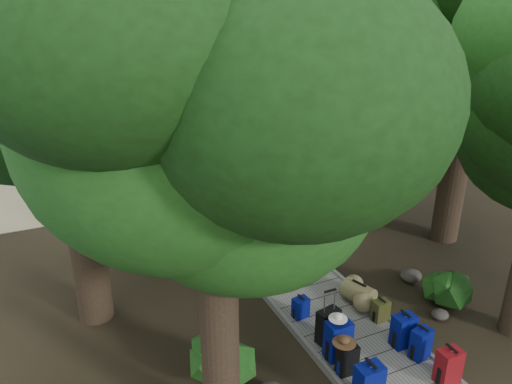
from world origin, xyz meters
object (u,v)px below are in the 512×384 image
backpack_right_d (381,309)px  backpack_right_c (404,329)px  sun_lounger (237,141)px  lone_suitcase_on_sand (189,157)px  kayak (96,161)px  backpack_left_b (347,358)px  backpack_left_d (301,307)px  duffel_right_khaki (358,293)px  backpack_right_b (421,342)px  backpack_left_c (338,338)px  suitcase_on_boardwalk (328,326)px  backpack_left_a (369,383)px  backpack_right_a (449,364)px

backpack_right_d → backpack_right_c: bearing=-98.9°
backpack_right_c → sun_lounger: size_ratio=0.37×
backpack_right_d → lone_suitcase_on_sand: size_ratio=0.70×
backpack_right_c → kayak: 13.80m
backpack_left_b → backpack_left_d: size_ratio=1.32×
backpack_left_b → sun_lounger: size_ratio=0.33×
backpack_right_c → backpack_right_d: backpack_right_c is taller
backpack_right_d → duffel_right_khaki: backpack_right_d is taller
backpack_right_d → backpack_right_b: bearing=-93.3°
lone_suitcase_on_sand → sun_lounger: size_ratio=0.37×
backpack_left_b → duffel_right_khaki: (1.43, 1.66, -0.09)m
backpack_left_c → duffel_right_khaki: size_ratio=1.23×
duffel_right_khaki → suitcase_on_boardwalk: suitcase_on_boardwalk is taller
backpack_left_b → backpack_right_b: backpack_right_b is taller
backpack_left_a → sun_lounger: bearing=75.3°
duffel_right_khaki → sun_lounger: (2.06, 11.55, -0.02)m
backpack_right_b → backpack_left_a: bearing=-174.0°
lone_suitcase_on_sand → backpack_left_a: bearing=-80.2°
backpack_left_c → suitcase_on_boardwalk: 0.46m
backpack_left_a → backpack_right_c: bearing=31.0°
backpack_right_a → backpack_right_c: 1.07m
backpack_right_a → suitcase_on_boardwalk: bearing=127.3°
lone_suitcase_on_sand → backpack_right_c: bearing=-73.5°
backpack_left_c → sun_lounger: size_ratio=0.43×
backpack_left_d → backpack_right_b: 2.40m
backpack_left_c → backpack_right_b: (1.36, -0.64, -0.09)m
backpack_left_c → duffel_right_khaki: backpack_left_c is taller
suitcase_on_boardwalk → kayak: 12.85m
backpack_left_b → backpack_left_c: 0.43m
backpack_left_d → backpack_left_a: bearing=-100.5°
backpack_right_a → sun_lounger: (2.05, 14.11, -0.15)m
backpack_left_b → backpack_right_a: size_ratio=0.89×
backpack_right_c → suitcase_on_boardwalk: bearing=150.1°
backpack_left_c → backpack_left_b: bearing=-100.0°
backpack_right_b → backpack_left_b: bearing=159.2°
backpack_left_a → suitcase_on_boardwalk: bearing=81.1°
backpack_left_c → kayak: backpack_left_c is taller
lone_suitcase_on_sand → kayak: size_ratio=0.21×
kayak → backpack_left_d: bearing=-89.4°
backpack_right_d → duffel_right_khaki: bearing=92.0°
backpack_left_d → lone_suitcase_on_sand: (0.90, 10.18, 0.01)m
backpack_left_d → duffel_right_khaki: size_ratio=0.71×
backpack_right_b → backpack_right_a: bearing=-102.1°
duffel_right_khaki → kayak: (-3.72, 11.81, -0.16)m
duffel_right_khaki → sun_lounger: size_ratio=0.35×
backpack_left_a → backpack_right_c: size_ratio=1.15×
backpack_left_c → lone_suitcase_on_sand: bearing=86.4°
kayak → suitcase_on_boardwalk: bearing=-89.7°
backpack_right_b → suitcase_on_boardwalk: bearing=128.1°
backpack_left_a → backpack_left_c: bearing=81.3°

